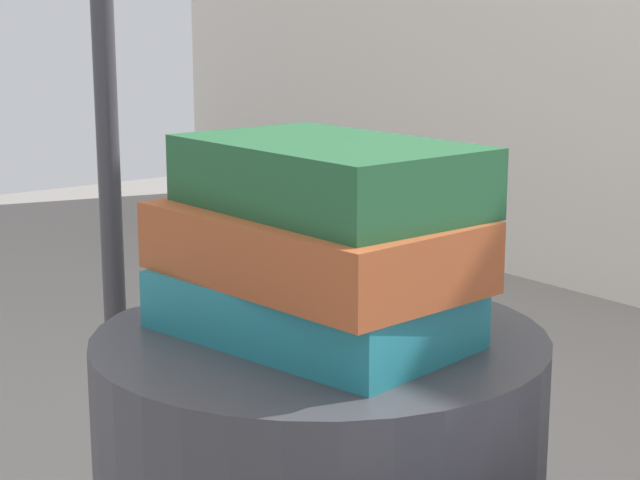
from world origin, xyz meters
TOP-DOWN VIEW (x-y plane):
  - book_teal at (-0.00, -0.01)m, footprint 0.30×0.21m
  - book_rust at (0.00, -0.01)m, footprint 0.31×0.20m
  - book_forest at (-0.00, 0.01)m, footprint 0.28×0.18m

SIDE VIEW (x-z plane):
  - book_teal at x=0.00m, z-range 0.56..0.61m
  - book_rust at x=0.00m, z-range 0.61..0.67m
  - book_forest at x=0.00m, z-range 0.67..0.73m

